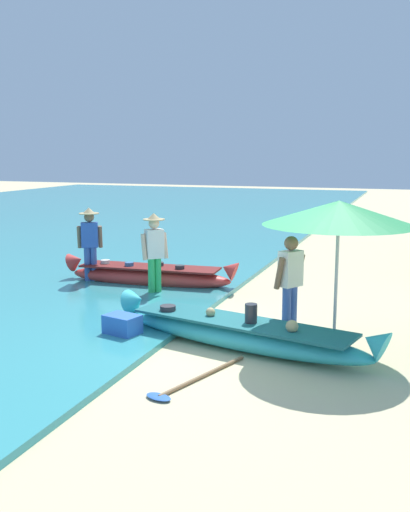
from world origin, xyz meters
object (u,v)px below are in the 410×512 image
object	(u,v)px
paddle	(190,382)
person_vendor_hatted	(154,249)
boat_red_midground	(150,275)
person_tourist_customer	(290,282)
boat_cyan_foreground	(240,333)
patio_umbrella_large	(339,214)
cooler_box	(122,327)
person_vendor_assistant	(90,240)

from	to	relation	value
paddle	person_vendor_hatted	bearing A→B (deg)	119.97
boat_red_midground	person_tourist_customer	world-z (taller)	person_tourist_customer
boat_cyan_foreground	boat_red_midground	bearing A→B (deg)	132.84
boat_red_midground	patio_umbrella_large	world-z (taller)	patio_umbrella_large
boat_red_midground	paddle	xyz separation A→B (m)	(2.84, -4.87, -0.23)
person_tourist_customer	boat_red_midground	bearing A→B (deg)	144.11
cooler_box	boat_red_midground	bearing A→B (deg)	122.57
boat_red_midground	cooler_box	size ratio (longest dim) A/B	7.39
boat_red_midground	person_vendor_hatted	distance (m)	1.14
boat_red_midground	cooler_box	bearing A→B (deg)	-71.77
boat_red_midground	person_tourist_customer	distance (m)	4.58
person_vendor_hatted	paddle	world-z (taller)	person_vendor_hatted
patio_umbrella_large	boat_cyan_foreground	bearing A→B (deg)	-163.91
patio_umbrella_large	paddle	world-z (taller)	patio_umbrella_large
boat_cyan_foreground	person_vendor_hatted	bearing A→B (deg)	135.42
person_vendor_hatted	patio_umbrella_large	distance (m)	4.63
person_tourist_customer	paddle	distance (m)	2.54
person_vendor_hatted	person_tourist_customer	world-z (taller)	person_vendor_hatted
paddle	person_vendor_assistant	bearing A→B (deg)	132.04
person_tourist_customer	patio_umbrella_large	xyz separation A→B (m)	(0.74, -0.24, 1.13)
boat_cyan_foreground	paddle	xyz separation A→B (m)	(-0.21, -1.58, -0.22)
person_tourist_customer	cooler_box	world-z (taller)	person_tourist_customer
boat_cyan_foreground	paddle	size ratio (longest dim) A/B	2.42
cooler_box	paddle	world-z (taller)	cooler_box
person_tourist_customer	cooler_box	bearing A→B (deg)	-161.36
boat_cyan_foreground	person_vendor_assistant	world-z (taller)	person_vendor_assistant
boat_cyan_foreground	person_tourist_customer	xyz separation A→B (m)	(0.62, 0.64, 0.70)
person_vendor_assistant	person_tourist_customer	bearing A→B (deg)	-25.86
patio_umbrella_large	paddle	size ratio (longest dim) A/B	1.22
person_tourist_customer	person_vendor_assistant	size ratio (longest dim) A/B	0.96
patio_umbrella_large	boat_red_midground	bearing A→B (deg)	146.66
person_tourist_customer	person_vendor_assistant	distance (m)	5.57
person_vendor_hatted	cooler_box	world-z (taller)	person_vendor_hatted
paddle	patio_umbrella_large	bearing A→B (deg)	51.57
person_vendor_hatted	cooler_box	size ratio (longest dim) A/B	3.19
boat_cyan_foreground	patio_umbrella_large	bearing A→B (deg)	16.09
person_tourist_customer	patio_umbrella_large	bearing A→B (deg)	-18.31
cooler_box	paddle	bearing A→B (deg)	-24.65
person_vendor_hatted	cooler_box	bearing A→B (deg)	-75.92
person_vendor_hatted	patio_umbrella_large	world-z (taller)	patio_umbrella_large
boat_red_midground	paddle	bearing A→B (deg)	-59.72
boat_cyan_foreground	cooler_box	distance (m)	1.91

